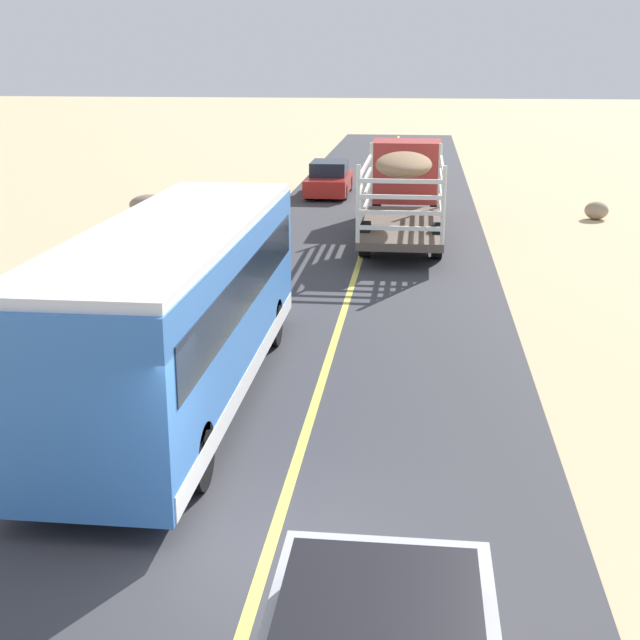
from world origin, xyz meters
The scene contains 8 objects.
ground_plane centered at (0.00, 0.00, 0.00)m, with size 240.00×240.00×0.00m, color #CCB284.
road_surface centered at (0.00, 0.00, 0.01)m, with size 8.00×120.00×0.02m, color #38383D.
road_centre_line centered at (0.00, 0.00, 0.02)m, with size 0.16×117.60×0.00m, color #D8CC4C.
livestock_truck centered at (1.21, 21.46, 1.79)m, with size 2.53×9.70×3.02m.
bus centered at (-2.39, 4.92, 1.75)m, with size 2.54×10.00×3.21m.
car_far centered at (-2.26, 29.14, 0.69)m, with size 1.80×4.40×1.46m.
boulder_mid_field centered at (8.37, 24.40, 0.33)m, with size 0.88×0.84×0.67m, color gray.
boulder_far_horizon centered at (-8.71, 23.58, 0.38)m, with size 1.55×1.45×0.76m, color #84705B.
Camera 1 is at (1.73, -9.35, 5.95)m, focal length 49.22 mm.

